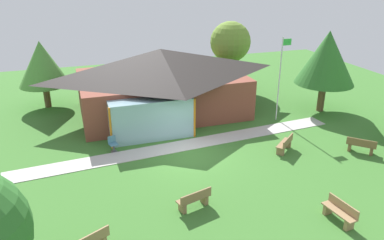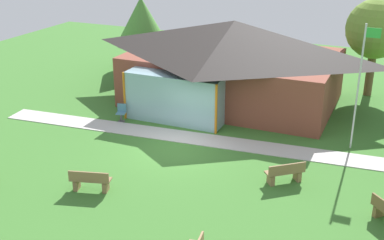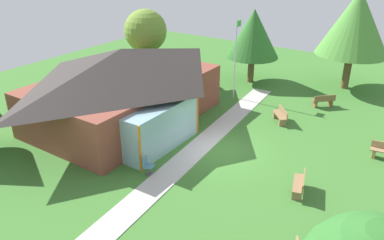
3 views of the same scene
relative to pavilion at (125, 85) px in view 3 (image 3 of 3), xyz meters
name	(u,v)px [view 3 (image 3 of 3)]	position (x,y,z in m)	size (l,w,h in m)	color
ground_plane	(221,150)	(-0.03, -6.61, -2.27)	(44.00, 44.00, 0.00)	#3D752D
pavilion	(125,85)	(0.00, 0.00, 0.00)	(11.70, 8.67, 4.38)	brown
footpath	(203,144)	(-0.03, -5.46, -2.25)	(18.84, 1.30, 0.03)	#BCB7B2
flagpole	(236,56)	(6.85, -3.63, 0.73)	(0.64, 0.08, 5.42)	silver
bench_mid_right	(281,116)	(4.92, -7.83, -1.86)	(1.43, 1.30, 0.84)	olive
bench_lawn_far_right	(323,101)	(8.71, -9.28, -1.86)	(1.36, 1.38, 0.84)	brown
bench_front_center	(300,185)	(-1.44, -11.26, -1.86)	(1.56, 0.83, 0.84)	olive
patio_chair_west	(148,166)	(-3.94, -4.90, -1.85)	(0.54, 0.54, 0.86)	teal
tree_east_hedge	(253,34)	(10.59, -3.08, 1.46)	(3.94, 3.94, 5.52)	brown
tree_behind_pavilion_right	(146,31)	(6.78, 4.06, 1.46)	(3.24, 3.24, 5.38)	brown
tree_far_east	(356,23)	(13.26, -9.52, 2.51)	(5.01, 5.01, 7.05)	brown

